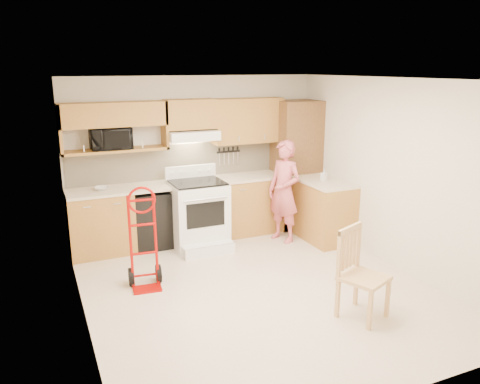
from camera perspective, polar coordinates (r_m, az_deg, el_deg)
floor at (r=5.99m, az=1.97°, el=-11.46°), size 4.00×4.50×0.02m
ceiling at (r=5.37m, az=2.21°, el=13.41°), size 4.00×4.50×0.02m
wall_back at (r=7.60m, az=-5.37°, el=4.20°), size 4.00×0.02×2.50m
wall_front at (r=3.75m, az=17.42°, el=-7.68°), size 4.00×0.02×2.50m
wall_left at (r=5.04m, az=-18.98°, el=-2.04°), size 0.02×4.50×2.50m
wall_right at (r=6.65m, az=17.88°, el=2.03°), size 0.02×4.50×2.50m
backsplash at (r=7.58m, az=-5.30°, el=3.80°), size 3.92×0.03×0.55m
lower_cab_left at (r=7.17m, az=-16.25°, el=-3.59°), size 0.90×0.60×0.90m
dishwasher at (r=7.30m, az=-10.41°, el=-3.11°), size 0.60×0.60×0.85m
lower_cab_right at (r=7.80m, az=1.29°, el=-1.49°), size 1.14×0.60×0.90m
countertop_left at (r=7.08m, az=-14.13°, el=0.30°), size 1.50×0.63×0.04m
countertop_right at (r=7.68m, az=1.31°, el=1.87°), size 1.14×0.63×0.04m
cab_return_right at (r=7.55m, az=9.88°, el=-2.29°), size 0.60×1.00×0.90m
countertop_return at (r=7.42m, az=10.04°, el=1.18°), size 0.63×1.00×0.04m
pantry_tall at (r=8.03m, az=6.63°, el=3.29°), size 0.70×0.60×2.10m
upper_cab_left at (r=7.03m, az=-14.87°, el=8.94°), size 1.50×0.33×0.34m
upper_shelf_mw at (r=7.10m, az=-14.60°, el=4.85°), size 1.50×0.33×0.04m
upper_cab_center at (r=7.30m, az=-5.97°, el=9.23°), size 0.76×0.33×0.44m
upper_cab_right at (r=7.66m, az=0.91°, el=8.51°), size 1.14×0.33×0.70m
range_hood at (r=7.27m, az=-5.74°, el=6.76°), size 0.76×0.46×0.14m
knife_strip at (r=7.74m, az=-1.37°, el=4.38°), size 0.40×0.05×0.29m
microwave at (r=7.06m, az=-15.18°, el=6.20°), size 0.57×0.39×0.31m
range at (r=7.11m, az=-4.88°, el=-2.02°), size 0.80×1.05×1.17m
person at (r=7.32m, az=5.29°, el=0.07°), size 0.55×0.67×1.57m
hand_truck at (r=5.90m, az=-11.38°, el=-5.98°), size 0.49×0.46×1.15m
dining_chair at (r=5.32m, az=14.61°, el=-9.50°), size 0.60×0.62×0.99m
soap_bottle at (r=7.42m, az=9.99°, el=2.04°), size 0.10×0.10×0.18m
bowl at (r=7.04m, az=-16.16°, el=0.43°), size 0.23×0.23×0.05m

